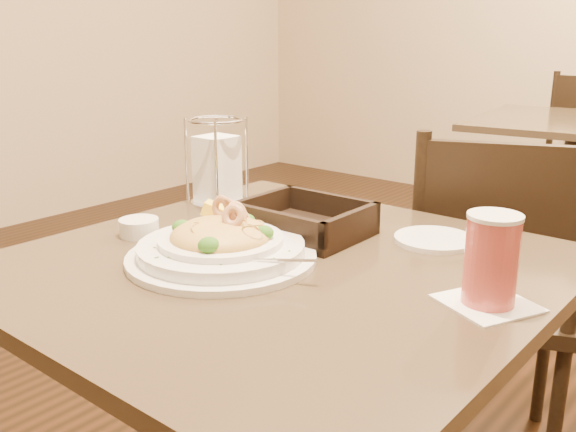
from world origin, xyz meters
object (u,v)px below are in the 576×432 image
Objects in this scene: pasta_bowl at (221,244)px; bread_basket at (305,223)px; butter_ramekin at (139,227)px; dining_chair_near at (489,291)px; main_table at (281,381)px; napkin_caddy at (217,167)px; drink_glass at (491,261)px; side_plate at (434,239)px; background_table at (575,172)px.

pasta_bowl is 1.56× the size of bread_basket.
butter_ramekin is at bearing -179.20° from pasta_bowl.
dining_chair_near is 0.65m from bread_basket.
dining_chair_near is at bearing 76.22° from pasta_bowl.
main_table is 11.47× the size of butter_ramekin.
bread_basket is at bearing -9.79° from napkin_caddy.
drink_glass reaches higher than side_plate.
bread_basket is at bearing 113.75° from main_table.
background_table is at bearing 102.67° from drink_glass.
butter_ramekin is (-0.67, -0.13, -0.05)m from drink_glass.
dining_chair_near is at bearing 46.81° from napkin_caddy.
dining_chair_near reaches higher than butter_ramekin.
butter_ramekin is at bearing -169.43° from drink_glass.
bread_basket is at bearing 85.76° from pasta_bowl.
background_table is 2.35m from pasta_bowl.
napkin_caddy is 0.29m from butter_ramekin.
napkin_caddy reaches higher than pasta_bowl.
side_plate is (0.53, 0.07, -0.08)m from napkin_caddy.
dining_chair_near is at bearing 81.49° from main_table.
drink_glass is (0.44, 0.12, 0.04)m from pasta_bowl.
pasta_bowl is 0.40m from napkin_caddy.
pasta_bowl reaches higher than butter_ramekin.
dining_chair_near is at bearing 61.66° from butter_ramekin.
side_plate is at bearing 132.66° from drink_glass.
background_table is 12.87× the size of butter_ramekin.
side_plate is (0.23, 0.12, -0.02)m from bread_basket.
pasta_bowl is (-0.08, -0.06, 0.27)m from main_table.
bread_basket is at bearing 167.34° from drink_glass.
main_table is at bearing -29.14° from napkin_caddy.
dining_chair_near is 0.85m from pasta_bowl.
dining_chair_near is (0.11, 0.71, -0.02)m from main_table.
bread_basket reaches higher than background_table.
main_table is 3.79× the size of bread_basket.
bread_basket is 1.53× the size of side_plate.
main_table is 0.29m from pasta_bowl.
side_plate is at bearing 27.97° from bread_basket.
main_table is at bearing -120.03° from side_plate.
napkin_caddy reaches higher than side_plate.
napkin_caddy is at bearing 136.66° from pasta_bowl.
pasta_bowl is at bearing -94.24° from bread_basket.
napkin_caddy is (-0.23, -2.06, 0.33)m from background_table.
background_table is 1.58m from dining_chair_near.
napkin_caddy reaches higher than butter_ramekin.
main_table is 0.48m from drink_glass.
background_table is at bearing 98.50° from side_plate.
background_table is 6.12× the size of drink_glass.
napkin_caddy is 1.31× the size of side_plate.
dining_chair_near reaches higher than side_plate.
pasta_bowl is 0.42m from side_plate.
dining_chair_near reaches higher than pasta_bowl.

